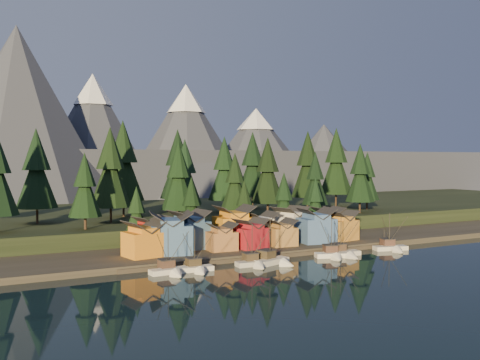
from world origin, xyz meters
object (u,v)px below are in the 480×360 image
boat_5 (345,248)px  house_front_0 (144,238)px  boat_0 (171,264)px  house_front_1 (171,232)px  house_back_1 (189,229)px  boat_1 (197,262)px  boat_2 (255,257)px  boat_4 (334,249)px  boat_3 (275,254)px  boat_6 (392,243)px  house_back_0 (152,233)px

boat_5 → house_front_0: size_ratio=1.14×
boat_0 → house_front_1: size_ratio=0.91×
boat_0 → house_back_1: bearing=54.9°
boat_1 → boat_2: bearing=0.1°
boat_4 → house_front_0: 47.78m
boat_1 → house_back_1: size_ratio=1.06×
boat_3 → boat_6: (38.54, 1.39, -0.25)m
boat_1 → boat_0: bearing=-179.3°
boat_3 → boat_4: bearing=-18.4°
boat_5 → house_front_0: bearing=166.5°
boat_2 → house_back_1: (-7.42, 22.42, 4.57)m
house_back_0 → house_front_1: bearing=-80.3°
house_back_0 → boat_2: bearing=-66.6°
boat_1 → house_back_0: bearing=100.0°
house_front_1 → boat_6: bearing=-1.2°
house_back_0 → house_back_1: size_ratio=0.94×
boat_2 → boat_6: boat_6 is taller
boat_0 → boat_1: 6.02m
boat_5 → house_back_1: 41.06m
boat_6 → house_front_1: 60.92m
boat_6 → house_front_0: bearing=-178.5°
boat_5 → boat_6: boat_6 is taller
boat_4 → boat_6: boat_4 is taller
boat_4 → house_front_1: house_front_1 is taller
house_front_1 → boat_0: bearing=-95.7°
boat_0 → house_front_1: (5.98, 16.40, 4.83)m
house_front_0 → boat_5: bearing=-28.4°
house_back_1 → house_front_0: bearing=-163.3°
house_back_1 → house_back_0: bearing=163.4°
boat_1 → house_back_1: bearing=75.6°
house_front_0 → boat_0: bearing=-95.7°
boat_2 → house_front_0: 27.62m
boat_2 → boat_1: bearing=-179.6°
boat_2 → house_front_1: house_front_1 is taller
house_front_0 → house_back_1: 15.20m
boat_6 → boat_3: bearing=-163.1°
boat_2 → house_front_0: house_front_0 is taller
boat_3 → house_front_0: bearing=129.2°
boat_1 → boat_4: boat_4 is taller
boat_3 → house_back_0: size_ratio=1.29×
boat_3 → house_back_0: bearing=113.9°
boat_0 → boat_2: size_ratio=1.00×
boat_6 → house_back_1: (-51.55, 21.14, 4.61)m
boat_6 → boat_2: bearing=-163.5°
boat_0 → boat_3: 25.99m
boat_2 → boat_0: bearing=-179.4°
boat_1 → house_back_1: (6.93, 21.59, 4.67)m
boat_0 → boat_5: 47.43m
boat_6 → house_back_1: house_back_1 is taller
boat_6 → house_front_1: size_ratio=0.94×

